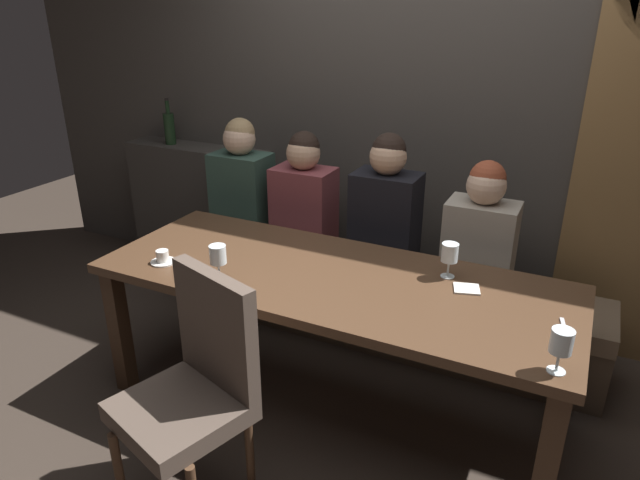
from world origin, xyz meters
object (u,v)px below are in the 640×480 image
(espresso_cup, at_px, (163,258))
(banquette_bench, at_px, (381,304))
(diner_near_end, at_px, (481,232))
(wine_glass_far_left, at_px, (450,253))
(wine_glass_far_right, at_px, (218,255))
(wine_bottle_dark_red, at_px, (169,127))
(wine_glass_near_right, at_px, (561,343))
(diner_bearded, at_px, (304,198))
(diner_far_end, at_px, (386,210))
(fork_on_table, at_px, (564,329))
(diner_redhead, at_px, (242,186))
(dining_table, at_px, (331,292))
(chair_near_side, at_px, (196,380))

(espresso_cup, bearing_deg, banquette_bench, 50.24)
(diner_near_end, height_order, wine_glass_far_left, diner_near_end)
(wine_glass_far_right, bearing_deg, wine_bottle_dark_red, 136.03)
(wine_bottle_dark_red, xyz_separation_m, espresso_cup, (0.98, -1.26, -0.30))
(wine_glass_near_right, bearing_deg, banquette_bench, 134.26)
(diner_bearded, relative_size, espresso_cup, 6.37)
(diner_far_end, distance_m, wine_bottle_dark_red, 1.82)
(diner_far_end, distance_m, wine_glass_near_right, 1.41)
(wine_glass_far_right, xyz_separation_m, wine_glass_near_right, (1.44, -0.06, -0.00))
(diner_far_end, height_order, espresso_cup, diner_far_end)
(wine_glass_far_left, distance_m, wine_glass_near_right, 0.75)
(diner_far_end, relative_size, fork_on_table, 4.80)
(diner_redhead, xyz_separation_m, wine_glass_near_right, (1.97, -1.05, 0.02))
(wine_glass_far_right, bearing_deg, diner_near_end, 44.82)
(dining_table, bearing_deg, banquette_bench, 90.00)
(wine_glass_near_right, bearing_deg, espresso_cup, 177.29)
(diner_redhead, distance_m, diner_near_end, 1.50)
(espresso_cup, distance_m, fork_on_table, 1.80)
(chair_near_side, relative_size, wine_bottle_dark_red, 3.01)
(diner_far_end, bearing_deg, fork_on_table, -35.54)
(dining_table, height_order, wine_bottle_dark_red, wine_bottle_dark_red)
(diner_bearded, bearing_deg, wine_glass_near_right, -34.59)
(diner_redhead, relative_size, espresso_cup, 6.70)
(wine_glass_near_right, bearing_deg, diner_far_end, 134.56)
(diner_near_end, bearing_deg, wine_glass_far_right, -135.18)
(wine_glass_far_left, height_order, fork_on_table, wine_glass_far_left)
(diner_far_end, bearing_deg, wine_bottle_dark_red, 169.24)
(wine_glass_far_right, bearing_deg, wine_glass_far_left, 27.50)
(wine_bottle_dark_red, distance_m, wine_glass_far_left, 2.39)
(dining_table, distance_m, fork_on_table, 1.01)
(dining_table, height_order, wine_glass_far_right, wine_glass_far_right)
(diner_near_end, bearing_deg, diner_redhead, 179.23)
(banquette_bench, relative_size, espresso_cup, 20.83)
(diner_redhead, bearing_deg, fork_on_table, -20.92)
(wine_glass_far_left, bearing_deg, chair_near_side, -127.28)
(dining_table, xyz_separation_m, diner_bearded, (-0.53, 0.73, 0.16))
(wine_glass_far_right, height_order, fork_on_table, wine_glass_far_right)
(diner_redhead, xyz_separation_m, wine_glass_far_left, (1.45, -0.50, 0.03))
(wine_bottle_dark_red, height_order, fork_on_table, wine_bottle_dark_red)
(chair_near_side, bearing_deg, diner_far_end, 80.15)
(diner_redhead, distance_m, diner_bearded, 0.44)
(diner_near_end, xyz_separation_m, wine_glass_far_left, (-0.05, -0.48, 0.07))
(fork_on_table, bearing_deg, wine_glass_far_left, 142.67)
(wine_glass_far_left, bearing_deg, espresso_cup, -160.05)
(diner_bearded, bearing_deg, diner_far_end, -5.08)
(diner_redhead, xyz_separation_m, espresso_cup, (0.18, -0.96, -0.06))
(diner_redhead, bearing_deg, espresso_cup, -79.33)
(banquette_bench, xyz_separation_m, diner_far_end, (0.01, -0.02, 0.61))
(chair_near_side, height_order, wine_glass_near_right, chair_near_side)
(diner_bearded, height_order, espresso_cup, diner_bearded)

